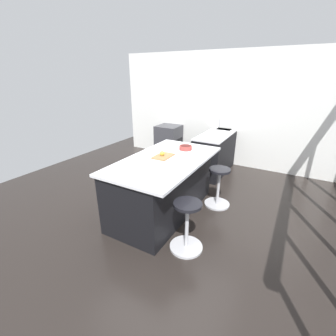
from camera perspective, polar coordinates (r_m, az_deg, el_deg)
ground_plane at (r=4.18m, az=0.44°, el=-9.00°), size 7.14×7.14×0.00m
interior_partition_left at (r=6.04m, az=13.00°, el=13.85°), size 0.12×5.49×2.69m
sink_cabinet at (r=5.86m, az=12.74°, el=4.73°), size 2.21×0.60×1.19m
oven_range at (r=6.41m, az=0.19°, el=6.57°), size 0.60×0.61×0.88m
kitchen_island at (r=3.78m, az=-1.29°, el=-4.29°), size 2.02×1.12×0.94m
stool_by_window at (r=4.11m, az=12.29°, el=-4.89°), size 0.44×0.44×0.69m
stool_middle at (r=3.09m, az=4.66°, el=-14.41°), size 0.44×0.44×0.69m
cutting_board at (r=3.67m, az=-1.14°, el=2.94°), size 0.36×0.24×0.02m
apple_yellow at (r=3.66m, az=-1.45°, el=3.64°), size 0.08×0.08×0.08m
fruit_bowl at (r=4.03m, az=4.36°, el=5.08°), size 0.22×0.22×0.07m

